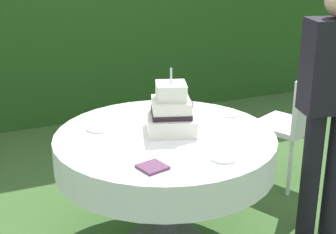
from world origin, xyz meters
The scene contains 9 objects.
cake_table centered at (0.00, 0.00, 0.63)m, with size 1.30×1.30×0.74m.
wedding_cake centered at (0.06, 0.04, 0.85)m, with size 0.36×0.36×0.39m.
serving_plate_near centered at (0.15, -0.43, 0.74)m, with size 0.15×0.15×0.01m, color white.
serving_plate_far centered at (-0.34, 0.24, 0.74)m, with size 0.14×0.14×0.01m, color white.
serving_plate_left centered at (0.51, 0.14, 0.74)m, with size 0.11×0.11×0.01m, color white.
serving_plate_right centered at (0.22, 0.38, 0.74)m, with size 0.13×0.13×0.01m, color white.
napkin_stack centered at (-0.23, -0.39, 0.74)m, with size 0.13×0.13×0.01m, color #603856.
garden_chair centered at (1.20, 0.35, 0.54)m, with size 0.53×0.53×0.89m.
standing_person centered at (0.95, -0.30, 0.93)m, with size 0.40×0.28×1.60m.
Camera 1 is at (-1.08, -2.55, 1.86)m, focal length 54.54 mm.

